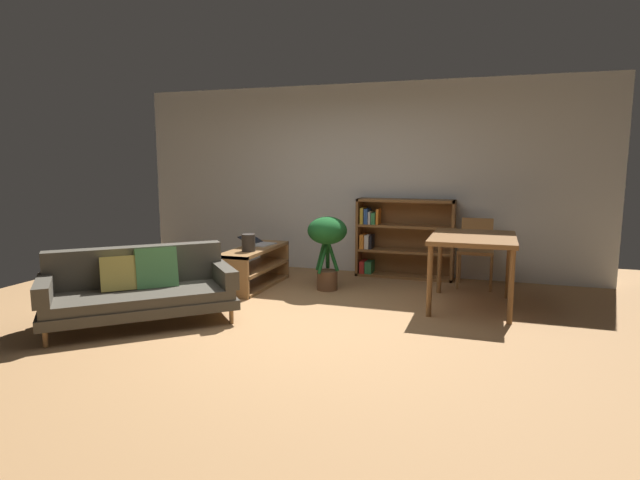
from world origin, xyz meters
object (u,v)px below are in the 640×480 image
at_px(media_console, 255,267).
at_px(open_laptop, 259,243).
at_px(potted_floor_plant, 327,239).
at_px(bookshelf, 400,238).
at_px(fabric_couch, 139,287).
at_px(dining_table, 473,244).
at_px(dining_chair_near, 476,247).
at_px(desk_speaker, 249,243).

relative_size(media_console, open_laptop, 2.77).
xyz_separation_m(potted_floor_plant, bookshelf, (0.73, 1.06, -0.10)).
distance_m(fabric_couch, dining_table, 3.56).
relative_size(potted_floor_plant, bookshelf, 0.69).
bearing_deg(bookshelf, dining_chair_near, -14.16).
distance_m(dining_chair_near, bookshelf, 1.07).
xyz_separation_m(media_console, bookshelf, (1.67, 1.19, 0.29)).
height_order(desk_speaker, dining_chair_near, dining_chair_near).
relative_size(potted_floor_plant, dining_chair_near, 1.06).
height_order(fabric_couch, open_laptop, fabric_couch).
height_order(fabric_couch, media_console, fabric_couch).
bearing_deg(open_laptop, dining_table, -6.97).
bearing_deg(open_laptop, dining_chair_near, 14.32).
relative_size(dining_table, bookshelf, 0.86).
relative_size(fabric_couch, bookshelf, 1.41).
bearing_deg(dining_chair_near, dining_table, -90.41).
bearing_deg(potted_floor_plant, open_laptop, 174.29).
height_order(media_console, desk_speaker, desk_speaker).
xyz_separation_m(desk_speaker, potted_floor_plant, (0.89, 0.40, 0.03)).
distance_m(open_laptop, dining_table, 2.78).
relative_size(open_laptop, bookshelf, 0.35).
bearing_deg(open_laptop, bookshelf, 29.22).
relative_size(fabric_couch, desk_speaker, 8.89).
height_order(desk_speaker, potted_floor_plant, potted_floor_plant).
bearing_deg(dining_table, dining_chair_near, 89.59).
distance_m(media_console, open_laptop, 0.37).
xyz_separation_m(open_laptop, dining_chair_near, (2.76, 0.70, -0.03)).
bearing_deg(bookshelf, open_laptop, -150.78).
bearing_deg(potted_floor_plant, desk_speaker, -155.65).
xyz_separation_m(dining_table, bookshelf, (-1.03, 1.30, -0.17)).
relative_size(fabric_couch, dining_table, 1.64).
distance_m(fabric_couch, bookshelf, 3.62).
xyz_separation_m(media_console, open_laptop, (-0.05, 0.23, 0.28)).
relative_size(media_console, dining_chair_near, 1.46).
relative_size(fabric_couch, dining_chair_near, 2.15).
bearing_deg(dining_table, open_laptop, 173.03).
bearing_deg(desk_speaker, open_laptop, 101.40).
height_order(media_console, bookshelf, bookshelf).
bearing_deg(open_laptop, fabric_couch, -101.49).
distance_m(potted_floor_plant, bookshelf, 1.30).
bearing_deg(potted_floor_plant, bookshelf, 55.45).
bearing_deg(potted_floor_plant, media_console, -172.19).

